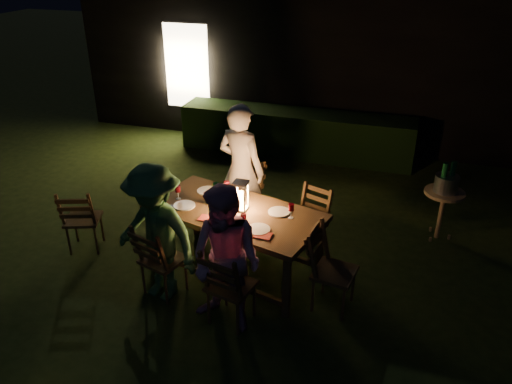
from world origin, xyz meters
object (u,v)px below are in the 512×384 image
(person_house_side, at_px, (241,170))
(person_opp_left, at_px, (156,234))
(chair_near_right, at_px, (230,298))
(chair_far_left, at_px, (240,211))
(bottle_table, at_px, (216,194))
(chair_near_left, at_px, (163,271))
(chair_far_right, at_px, (307,234))
(side_table, at_px, (444,197))
(dining_table, at_px, (235,217))
(lantern, at_px, (241,197))
(ice_bucket, at_px, (446,184))
(chair_spare, at_px, (84,230))
(chair_end, at_px, (332,283))
(bottle_bucket_b, at_px, (451,179))
(bottle_bucket_a, at_px, (443,181))
(person_opp_right, at_px, (226,261))

(person_house_side, relative_size, person_opp_left, 1.12)
(chair_near_right, xyz_separation_m, chair_far_left, (-0.49, 1.71, 0.03))
(person_opp_left, height_order, bottle_table, person_opp_left)
(chair_near_left, distance_m, bottle_table, 1.04)
(chair_far_left, distance_m, chair_far_right, 1.00)
(person_opp_left, distance_m, side_table, 3.67)
(dining_table, xyz_separation_m, chair_near_left, (-0.63, -0.64, -0.46))
(lantern, bearing_deg, ice_bucket, 33.25)
(chair_near_left, bearing_deg, chair_spare, 176.69)
(lantern, relative_size, bottle_table, 1.25)
(chair_far_left, bearing_deg, chair_end, 163.13)
(dining_table, height_order, ice_bucket, ice_bucket)
(bottle_bucket_b, bearing_deg, person_opp_left, -143.26)
(ice_bucket, xyz_separation_m, bottle_bucket_a, (-0.05, -0.04, 0.05))
(chair_near_left, distance_m, lantern, 1.19)
(dining_table, bearing_deg, person_house_side, 118.76)
(chair_near_right, relative_size, chair_far_left, 0.91)
(chair_end, relative_size, person_opp_right, 0.62)
(chair_near_left, xyz_separation_m, side_table, (2.93, 2.14, 0.32))
(dining_table, xyz_separation_m, lantern, (0.06, 0.04, 0.24))
(dining_table, distance_m, bottle_bucket_b, 2.82)
(ice_bucket, bearing_deg, chair_spare, -159.03)
(lantern, bearing_deg, chair_near_left, -135.59)
(chair_far_right, height_order, side_table, chair_far_right)
(person_opp_left, bearing_deg, chair_far_right, 57.75)
(dining_table, xyz_separation_m, chair_far_left, (-0.24, 0.86, -0.42))
(chair_spare, bearing_deg, person_opp_left, -42.36)
(chair_spare, bearing_deg, chair_far_left, 9.61)
(chair_far_right, distance_m, chair_end, 1.03)
(person_opp_right, bearing_deg, bottle_bucket_a, 63.76)
(dining_table, height_order, person_house_side, person_house_side)
(chair_end, bearing_deg, chair_near_left, -71.23)
(chair_near_right, bearing_deg, chair_end, 42.55)
(chair_end, relative_size, bottle_bucket_a, 3.03)
(bottle_table, height_order, bottle_bucket_a, bottle_table)
(ice_bucket, xyz_separation_m, bottle_bucket_b, (0.05, 0.04, 0.05))
(dining_table, height_order, bottle_table, bottle_table)
(person_opp_right, bearing_deg, chair_near_left, 176.78)
(bottle_table, bearing_deg, chair_near_right, -61.84)
(lantern, distance_m, side_table, 2.71)
(chair_spare, xyz_separation_m, bottle_table, (1.74, 0.20, 0.68))
(lantern, height_order, bottle_table, lantern)
(chair_near_right, xyz_separation_m, side_table, (2.06, 2.36, 0.31))
(chair_far_right, xyz_separation_m, chair_end, (0.47, -0.91, 0.02))
(chair_end, bearing_deg, chair_far_left, -120.53)
(chair_near_left, distance_m, side_table, 3.64)
(chair_far_left, distance_m, person_house_side, 0.58)
(bottle_bucket_a, bearing_deg, dining_table, -146.94)
(person_house_side, bearing_deg, chair_spare, 44.93)
(chair_near_left, distance_m, chair_end, 1.85)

